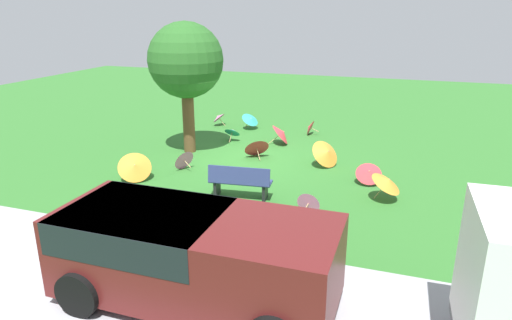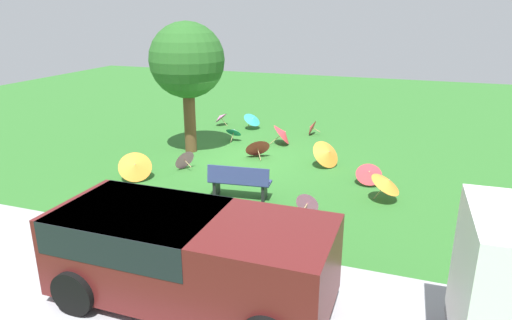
{
  "view_description": "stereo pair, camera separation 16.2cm",
  "coord_description": "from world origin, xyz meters",
  "px_view_note": "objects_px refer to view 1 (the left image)",
  "views": [
    {
      "loc": [
        -4.94,
        13.25,
        4.67
      ],
      "look_at": [
        -0.99,
        1.7,
        0.6
      ],
      "focal_mm": 31.97,
      "sensor_mm": 36.0,
      "label": 1
    },
    {
      "loc": [
        -5.09,
        13.2,
        4.67
      ],
      "look_at": [
        -0.99,
        1.7,
        0.6
      ],
      "focal_mm": 31.97,
      "sensor_mm": 36.0,
      "label": 2
    }
  ],
  "objects_px": {
    "van_dark": "(187,250)",
    "parasol_red_1": "(369,173)",
    "parasol_pink_0": "(183,159)",
    "parasol_red_2": "(309,127)",
    "parasol_orange_1": "(327,153)",
    "parasol_pink_2": "(218,117)",
    "parasol_red_5": "(256,147)",
    "parasol_orange_4": "(387,182)",
    "parasol_teal_0": "(251,119)",
    "parasol_orange_0": "(135,166)",
    "parasol_pink_1": "(309,203)",
    "parasol_red_0": "(282,133)",
    "parasol_teal_1": "(233,131)",
    "park_bench": "(240,182)",
    "shade_tree": "(186,62)"
  },
  "relations": [
    {
      "from": "van_dark",
      "to": "parasol_red_5",
      "type": "xyz_separation_m",
      "value": [
        1.41,
        -7.68,
        -0.55
      ]
    },
    {
      "from": "parasol_orange_0",
      "to": "parasol_red_0",
      "type": "bearing_deg",
      "value": -121.15
    },
    {
      "from": "parasol_orange_0",
      "to": "parasol_pink_1",
      "type": "bearing_deg",
      "value": 173.73
    },
    {
      "from": "parasol_pink_2",
      "to": "van_dark",
      "type": "bearing_deg",
      "value": 110.96
    },
    {
      "from": "van_dark",
      "to": "parasol_teal_1",
      "type": "relative_size",
      "value": 7.4
    },
    {
      "from": "parasol_pink_1",
      "to": "parasol_red_5",
      "type": "relative_size",
      "value": 0.58
    },
    {
      "from": "parasol_orange_4",
      "to": "parasol_red_1",
      "type": "bearing_deg",
      "value": -61.84
    },
    {
      "from": "van_dark",
      "to": "park_bench",
      "type": "relative_size",
      "value": 2.8
    },
    {
      "from": "parasol_red_2",
      "to": "parasol_pink_2",
      "type": "distance_m",
      "value": 3.93
    },
    {
      "from": "parasol_red_0",
      "to": "parasol_orange_4",
      "type": "xyz_separation_m",
      "value": [
        -3.91,
        4.05,
        0.1
      ]
    },
    {
      "from": "parasol_pink_0",
      "to": "parasol_red_5",
      "type": "xyz_separation_m",
      "value": [
        -1.72,
        -1.86,
        0.03
      ]
    },
    {
      "from": "van_dark",
      "to": "parasol_red_2",
      "type": "height_order",
      "value": "van_dark"
    },
    {
      "from": "park_bench",
      "to": "parasol_teal_1",
      "type": "relative_size",
      "value": 2.64
    },
    {
      "from": "parasol_orange_0",
      "to": "parasol_teal_1",
      "type": "xyz_separation_m",
      "value": [
        -1.1,
        -4.71,
        -0.06
      ]
    },
    {
      "from": "shade_tree",
      "to": "parasol_orange_0",
      "type": "relative_size",
      "value": 3.56
    },
    {
      "from": "parasol_red_1",
      "to": "parasol_pink_2",
      "type": "distance_m",
      "value": 8.22
    },
    {
      "from": "parasol_orange_1",
      "to": "parasol_pink_2",
      "type": "relative_size",
      "value": 1.93
    },
    {
      "from": "park_bench",
      "to": "parasol_pink_2",
      "type": "bearing_deg",
      "value": -62.56
    },
    {
      "from": "van_dark",
      "to": "shade_tree",
      "type": "distance_m",
      "value": 8.7
    },
    {
      "from": "parasol_red_0",
      "to": "parasol_pink_2",
      "type": "distance_m",
      "value": 3.75
    },
    {
      "from": "parasol_red_5",
      "to": "parasol_pink_2",
      "type": "bearing_deg",
      "value": -50.77
    },
    {
      "from": "parasol_orange_1",
      "to": "parasol_orange_4",
      "type": "bearing_deg",
      "value": 131.98
    },
    {
      "from": "parasol_red_1",
      "to": "parasol_teal_0",
      "type": "height_order",
      "value": "parasol_teal_0"
    },
    {
      "from": "shade_tree",
      "to": "parasol_orange_1",
      "type": "bearing_deg",
      "value": 179.41
    },
    {
      "from": "park_bench",
      "to": "parasol_orange_0",
      "type": "height_order",
      "value": "park_bench"
    },
    {
      "from": "van_dark",
      "to": "parasol_red_1",
      "type": "distance_m",
      "value": 6.8
    },
    {
      "from": "shade_tree",
      "to": "parasol_red_5",
      "type": "bearing_deg",
      "value": -176.72
    },
    {
      "from": "parasol_red_2",
      "to": "parasol_red_5",
      "type": "height_order",
      "value": "parasol_red_5"
    },
    {
      "from": "parasol_red_0",
      "to": "parasol_teal_1",
      "type": "relative_size",
      "value": 1.63
    },
    {
      "from": "van_dark",
      "to": "parasol_pink_2",
      "type": "xyz_separation_m",
      "value": [
        4.29,
        -11.21,
        -0.55
      ]
    },
    {
      "from": "parasol_teal_0",
      "to": "parasol_teal_1",
      "type": "relative_size",
      "value": 1.44
    },
    {
      "from": "parasol_red_1",
      "to": "parasol_orange_1",
      "type": "bearing_deg",
      "value": -39.2
    },
    {
      "from": "park_bench",
      "to": "parasol_red_5",
      "type": "distance_m",
      "value": 3.49
    },
    {
      "from": "parasol_pink_0",
      "to": "parasol_red_2",
      "type": "height_order",
      "value": "parasol_pink_0"
    },
    {
      "from": "parasol_orange_1",
      "to": "parasol_red_5",
      "type": "height_order",
      "value": "parasol_orange_1"
    },
    {
      "from": "parasol_pink_2",
      "to": "parasol_orange_4",
      "type": "bearing_deg",
      "value": 140.72
    },
    {
      "from": "parasol_pink_0",
      "to": "parasol_red_5",
      "type": "bearing_deg",
      "value": -132.67
    },
    {
      "from": "parasol_teal_0",
      "to": "parasol_red_5",
      "type": "distance_m",
      "value": 3.67
    },
    {
      "from": "van_dark",
      "to": "parasol_pink_1",
      "type": "distance_m",
      "value": 4.17
    },
    {
      "from": "park_bench",
      "to": "parasol_red_2",
      "type": "bearing_deg",
      "value": -92.68
    },
    {
      "from": "parasol_red_2",
      "to": "parasol_orange_1",
      "type": "height_order",
      "value": "parasol_orange_1"
    },
    {
      "from": "parasol_red_0",
      "to": "parasol_orange_1",
      "type": "relative_size",
      "value": 0.86
    },
    {
      "from": "parasol_pink_0",
      "to": "parasol_red_2",
      "type": "xyz_separation_m",
      "value": [
        -2.76,
        -5.21,
        -0.03
      ]
    },
    {
      "from": "parasol_pink_0",
      "to": "parasol_pink_1",
      "type": "relative_size",
      "value": 1.31
    },
    {
      "from": "shade_tree",
      "to": "parasol_pink_0",
      "type": "xyz_separation_m",
      "value": [
        -0.64,
        1.73,
        -2.71
      ]
    },
    {
      "from": "parasol_red_5",
      "to": "parasol_orange_4",
      "type": "height_order",
      "value": "parasol_orange_4"
    },
    {
      "from": "van_dark",
      "to": "parasol_red_2",
      "type": "relative_size",
      "value": 7.64
    },
    {
      "from": "parasol_orange_4",
      "to": "park_bench",
      "type": "bearing_deg",
      "value": 16.74
    },
    {
      "from": "parasol_orange_4",
      "to": "parasol_teal_1",
      "type": "bearing_deg",
      "value": -34.06
    },
    {
      "from": "parasol_red_0",
      "to": "park_bench",
      "type": "bearing_deg",
      "value": 93.71
    }
  ]
}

